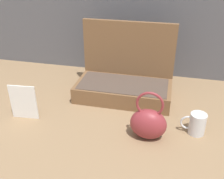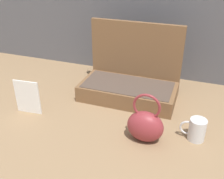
{
  "view_description": "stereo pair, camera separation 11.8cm",
  "coord_description": "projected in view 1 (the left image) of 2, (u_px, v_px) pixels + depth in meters",
  "views": [
    {
      "loc": [
        0.25,
        -1.03,
        0.74
      ],
      "look_at": [
        0.01,
        -0.02,
        0.17
      ],
      "focal_mm": 42.38,
      "sensor_mm": 36.0,
      "label": 1
    },
    {
      "loc": [
        0.36,
        -1.0,
        0.74
      ],
      "look_at": [
        0.01,
        -0.02,
        0.17
      ],
      "focal_mm": 42.38,
      "sensor_mm": 36.0,
      "label": 2
    }
  ],
  "objects": [
    {
      "name": "ground_plane",
      "position": [
        111.0,
        118.0,
        1.28
      ],
      "size": [
        6.0,
        6.0,
        0.0
      ],
      "primitive_type": "plane",
      "color": "#8C6D4C"
    },
    {
      "name": "teal_pouch_handbag",
      "position": [
        148.0,
        123.0,
        1.12
      ],
      "size": [
        0.16,
        0.11,
        0.23
      ],
      "color": "maroon",
      "rests_on": "ground_plane"
    },
    {
      "name": "coffee_mug",
      "position": [
        197.0,
        124.0,
        1.16
      ],
      "size": [
        0.11,
        0.07,
        0.1
      ],
      "color": "silver",
      "rests_on": "ground_plane"
    },
    {
      "name": "info_card_left",
      "position": [
        24.0,
        102.0,
        1.24
      ],
      "size": [
        0.13,
        0.02,
        0.17
      ],
      "primitive_type": "cube",
      "rotation": [
        0.0,
        0.0,
        0.09
      ],
      "color": "white",
      "rests_on": "ground_plane"
    },
    {
      "name": "open_suitcase",
      "position": [
        125.0,
        80.0,
        1.44
      ],
      "size": [
        0.51,
        0.27,
        0.39
      ],
      "color": "brown",
      "rests_on": "ground_plane"
    }
  ]
}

